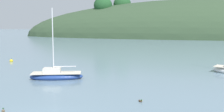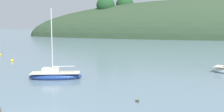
{
  "view_description": "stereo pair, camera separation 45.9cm",
  "coord_description": "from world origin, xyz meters",
  "px_view_note": "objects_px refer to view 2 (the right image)",
  "views": [
    {
      "loc": [
        6.63,
        -11.81,
        5.2
      ],
      "look_at": [
        0.0,
        20.0,
        1.2
      ],
      "focal_mm": 43.05,
      "sensor_mm": 36.0,
      "label": 1
    },
    {
      "loc": [
        7.07,
        -11.71,
        5.2
      ],
      "look_at": [
        0.0,
        20.0,
        1.2
      ],
      "focal_mm": 43.05,
      "sensor_mm": 36.0,
      "label": 2
    }
  ],
  "objects_px": {
    "sailboat_grey_yawl": "(55,75)",
    "mooring_buoy_outer": "(0,55)",
    "duck_trailing": "(137,101)",
    "mooring_buoy_channel": "(12,61)",
    "duck_lone_right": "(0,110)"
  },
  "relations": [
    {
      "from": "mooring_buoy_channel",
      "to": "duck_trailing",
      "type": "bearing_deg",
      "value": -38.37
    },
    {
      "from": "duck_lone_right",
      "to": "mooring_buoy_outer",
      "type": "bearing_deg",
      "value": 125.15
    },
    {
      "from": "mooring_buoy_channel",
      "to": "sailboat_grey_yawl",
      "type": "bearing_deg",
      "value": -41.46
    },
    {
      "from": "mooring_buoy_channel",
      "to": "duck_lone_right",
      "type": "xyz_separation_m",
      "value": [
        11.26,
        -18.7,
        -0.07
      ]
    },
    {
      "from": "mooring_buoy_channel",
      "to": "duck_trailing",
      "type": "distance_m",
      "value": 24.23
    },
    {
      "from": "sailboat_grey_yawl",
      "to": "duck_trailing",
      "type": "xyz_separation_m",
      "value": [
        8.49,
        -5.76,
        -0.27
      ]
    },
    {
      "from": "mooring_buoy_channel",
      "to": "mooring_buoy_outer",
      "type": "distance_m",
      "value": 8.31
    },
    {
      "from": "sailboat_grey_yawl",
      "to": "mooring_buoy_channel",
      "type": "xyz_separation_m",
      "value": [
        -10.51,
        9.29,
        -0.2
      ]
    },
    {
      "from": "sailboat_grey_yawl",
      "to": "mooring_buoy_channel",
      "type": "bearing_deg",
      "value": 138.54
    },
    {
      "from": "duck_trailing",
      "to": "duck_lone_right",
      "type": "bearing_deg",
      "value": -154.71
    },
    {
      "from": "sailboat_grey_yawl",
      "to": "duck_trailing",
      "type": "height_order",
      "value": "sailboat_grey_yawl"
    },
    {
      "from": "sailboat_grey_yawl",
      "to": "mooring_buoy_outer",
      "type": "bearing_deg",
      "value": 137.57
    },
    {
      "from": "mooring_buoy_channel",
      "to": "duck_trailing",
      "type": "relative_size",
      "value": 1.41
    },
    {
      "from": "duck_lone_right",
      "to": "sailboat_grey_yawl",
      "type": "bearing_deg",
      "value": 94.56
    },
    {
      "from": "mooring_buoy_channel",
      "to": "duck_lone_right",
      "type": "height_order",
      "value": "mooring_buoy_channel"
    }
  ]
}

